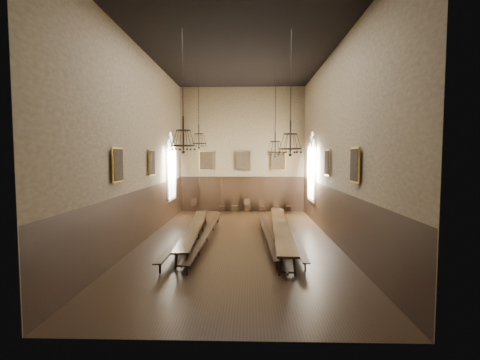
{
  "coord_description": "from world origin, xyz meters",
  "views": [
    {
      "loc": [
        0.52,
        -16.29,
        4.02
      ],
      "look_at": [
        0.04,
        1.5,
        2.8
      ],
      "focal_mm": 26.0,
      "sensor_mm": 36.0,
      "label": 1
    }
  ],
  "objects_px": {
    "chair_7": "(289,208)",
    "chair_5": "(262,209)",
    "chair_3": "(235,208)",
    "chair_6": "(276,208)",
    "table_left": "(194,234)",
    "chair_4": "(247,208)",
    "bench_left_outer": "(186,235)",
    "chair_2": "(222,208)",
    "table_right": "(281,233)",
    "chandelier_front_left": "(183,138)",
    "chair_0": "(194,208)",
    "bench_right_outer": "(292,236)",
    "chandelier_front_right": "(290,141)",
    "chandelier_back_right": "(275,146)",
    "chandelier_back_left": "(199,138)",
    "bench_right_inner": "(267,234)",
    "bench_left_inner": "(207,235)"
  },
  "relations": [
    {
      "from": "chandelier_back_left",
      "to": "bench_left_inner",
      "type": "bearing_deg",
      "value": -75.58
    },
    {
      "from": "bench_left_inner",
      "to": "chandelier_back_right",
      "type": "xyz_separation_m",
      "value": [
        3.38,
        2.66,
        4.27
      ]
    },
    {
      "from": "table_left",
      "to": "chair_4",
      "type": "distance_m",
      "value": 9.03
    },
    {
      "from": "bench_right_inner",
      "to": "table_left",
      "type": "bearing_deg",
      "value": -174.02
    },
    {
      "from": "bench_left_inner",
      "to": "chandelier_front_right",
      "type": "height_order",
      "value": "chandelier_front_right"
    },
    {
      "from": "chair_4",
      "to": "chandelier_back_left",
      "type": "xyz_separation_m",
      "value": [
        -2.66,
        -5.64,
        4.73
      ]
    },
    {
      "from": "chandelier_front_left",
      "to": "chair_3",
      "type": "bearing_deg",
      "value": 81.93
    },
    {
      "from": "chair_3",
      "to": "bench_right_outer",
      "type": "bearing_deg",
      "value": -71.57
    },
    {
      "from": "chandelier_back_right",
      "to": "chandelier_front_left",
      "type": "xyz_separation_m",
      "value": [
        -4.01,
        -4.98,
        0.16
      ]
    },
    {
      "from": "chair_3",
      "to": "chair_6",
      "type": "xyz_separation_m",
      "value": [
        2.98,
        0.03,
        -0.03
      ]
    },
    {
      "from": "bench_left_outer",
      "to": "chandelier_front_right",
      "type": "xyz_separation_m",
      "value": [
        4.65,
        -2.22,
        4.34
      ]
    },
    {
      "from": "bench_left_outer",
      "to": "bench_right_outer",
      "type": "height_order",
      "value": "bench_left_outer"
    },
    {
      "from": "bench_left_inner",
      "to": "chair_2",
      "type": "height_order",
      "value": "chair_2"
    },
    {
      "from": "table_right",
      "to": "chandelier_back_right",
      "type": "relative_size",
      "value": 2.14
    },
    {
      "from": "bench_right_inner",
      "to": "chandelier_front_right",
      "type": "distance_m",
      "value": 5.1
    },
    {
      "from": "chair_7",
      "to": "chair_5",
      "type": "bearing_deg",
      "value": 177.75
    },
    {
      "from": "chair_2",
      "to": "chair_3",
      "type": "bearing_deg",
      "value": -0.7
    },
    {
      "from": "bench_right_outer",
      "to": "chandelier_front_right",
      "type": "bearing_deg",
      "value": -100.25
    },
    {
      "from": "bench_right_inner",
      "to": "chair_3",
      "type": "height_order",
      "value": "chair_3"
    },
    {
      "from": "bench_right_inner",
      "to": "chandelier_front_left",
      "type": "xyz_separation_m",
      "value": [
        -3.47,
        -2.76,
        4.44
      ]
    },
    {
      "from": "bench_left_outer",
      "to": "chair_2",
      "type": "relative_size",
      "value": 11.42
    },
    {
      "from": "chair_0",
      "to": "chair_5",
      "type": "height_order",
      "value": "chair_0"
    },
    {
      "from": "bench_right_inner",
      "to": "bench_right_outer",
      "type": "height_order",
      "value": "bench_right_inner"
    },
    {
      "from": "chair_5",
      "to": "table_right",
      "type": "bearing_deg",
      "value": -97.83
    },
    {
      "from": "chair_6",
      "to": "chandelier_back_left",
      "type": "relative_size",
      "value": 0.2
    },
    {
      "from": "table_left",
      "to": "bench_right_inner",
      "type": "distance_m",
      "value": 3.47
    },
    {
      "from": "bench_right_inner",
      "to": "chandelier_front_right",
      "type": "relative_size",
      "value": 2.04
    },
    {
      "from": "chair_2",
      "to": "chair_5",
      "type": "distance_m",
      "value": 2.91
    },
    {
      "from": "chair_6",
      "to": "chandelier_back_right",
      "type": "relative_size",
      "value": 0.18
    },
    {
      "from": "bench_right_outer",
      "to": "chair_3",
      "type": "height_order",
      "value": "chair_3"
    },
    {
      "from": "chair_6",
      "to": "chandelier_front_left",
      "type": "height_order",
      "value": "chandelier_front_left"
    },
    {
      "from": "chair_0",
      "to": "chandelier_front_left",
      "type": "relative_size",
      "value": 0.2
    },
    {
      "from": "chair_6",
      "to": "chair_7",
      "type": "height_order",
      "value": "chair_7"
    },
    {
      "from": "table_left",
      "to": "bench_left_outer",
      "type": "relative_size",
      "value": 0.92
    },
    {
      "from": "chandelier_front_left",
      "to": "chandelier_front_right",
      "type": "distance_m",
      "value": 4.27
    },
    {
      "from": "table_left",
      "to": "chandelier_back_right",
      "type": "xyz_separation_m",
      "value": [
        4.0,
        2.58,
        4.21
      ]
    },
    {
      "from": "bench_left_inner",
      "to": "chair_0",
      "type": "bearing_deg",
      "value": 102.75
    },
    {
      "from": "bench_right_inner",
      "to": "chair_6",
      "type": "xyz_separation_m",
      "value": [
        1.08,
        8.32,
        -0.02
      ]
    },
    {
      "from": "bench_right_inner",
      "to": "chair_7",
      "type": "relative_size",
      "value": 11.0
    },
    {
      "from": "chair_2",
      "to": "chair_3",
      "type": "distance_m",
      "value": 0.95
    },
    {
      "from": "chair_5",
      "to": "bench_left_outer",
      "type": "bearing_deg",
      "value": -126.2
    },
    {
      "from": "table_left",
      "to": "bench_right_outer",
      "type": "xyz_separation_m",
      "value": [
        4.65,
        0.0,
        -0.09
      ]
    },
    {
      "from": "chair_4",
      "to": "chandelier_front_right",
      "type": "relative_size",
      "value": 0.2
    },
    {
      "from": "table_left",
      "to": "bench_left_inner",
      "type": "bearing_deg",
      "value": -7.6
    },
    {
      "from": "bench_right_outer",
      "to": "chandelier_back_left",
      "type": "xyz_separation_m",
      "value": [
        -4.84,
        3.04,
        4.75
      ]
    },
    {
      "from": "bench_left_outer",
      "to": "chair_2",
      "type": "distance_m",
      "value": 8.71
    },
    {
      "from": "table_left",
      "to": "chandelier_back_left",
      "type": "bearing_deg",
      "value": 93.55
    },
    {
      "from": "table_left",
      "to": "chandelier_back_right",
      "type": "distance_m",
      "value": 6.35
    },
    {
      "from": "table_left",
      "to": "chair_7",
      "type": "bearing_deg",
      "value": 57.81
    },
    {
      "from": "chair_2",
      "to": "bench_left_outer",
      "type": "bearing_deg",
      "value": -96.4
    }
  ]
}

